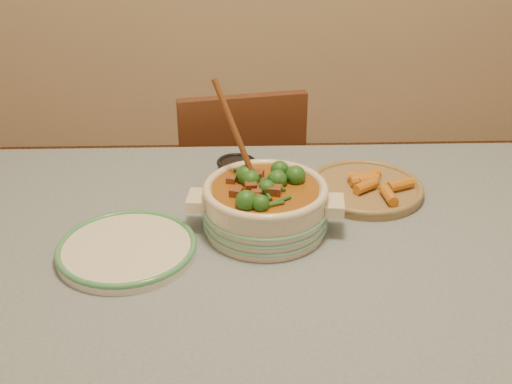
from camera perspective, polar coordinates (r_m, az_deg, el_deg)
dining_table at (r=1.35m, az=0.89°, el=-8.93°), size 1.68×1.08×0.76m
stew_casserole at (r=1.35m, az=0.82°, el=-0.94°), size 0.33×0.28×0.31m
white_plate at (r=1.32m, az=-11.40°, el=-4.94°), size 0.29×0.29×0.02m
condiment_bowl at (r=1.58m, az=-1.74°, el=2.05°), size 0.12×0.12×0.05m
fried_plate at (r=1.54m, az=9.67°, el=0.51°), size 0.35×0.35×0.05m
chair_far at (r=2.15m, az=-1.60°, el=0.29°), size 0.45×0.45×0.84m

